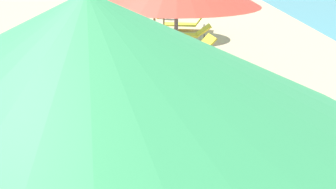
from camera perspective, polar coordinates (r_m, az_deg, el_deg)
The scene contains 9 objects.
umbrella_third at distance 1.62m, azimuth -10.88°, elevation 4.10°, with size 2.44×2.44×2.54m.
lounger_fourth_shoreside at distance 6.43m, azimuth 7.89°, elevation -1.94°, with size 1.45×0.76×0.54m.
lounger_fourth_inland at distance 4.54m, azimuth 10.79°, elevation -11.81°, with size 1.52×0.95×0.60m.
lounger_fifth_shoreside at distance 10.17m, azimuth 2.53°, elevation 6.34°, with size 1.66×1.00×0.62m.
lounger_fifth_inland at distance 8.04m, azimuth 1.95°, elevation 2.80°, with size 1.36×0.69×0.58m.
lounger_farthest_shoreside at distance 14.31m, azimuth 2.58°, elevation 10.19°, with size 1.57×0.83×0.65m.
lounger_farthest_inland at distance 12.30m, azimuth 2.62°, elevation 8.64°, with size 1.56×0.66×0.55m.
person_walking_near at distance 6.06m, azimuth -15.84°, elevation 4.38°, with size 0.33×0.41×1.78m.
beach_ball at distance 5.65m, azimuth -22.32°, elevation -8.10°, with size 0.25×0.25×0.25m, color yellow.
Camera 1 is at (0.01, 6.13, 2.61)m, focal length 42.72 mm.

